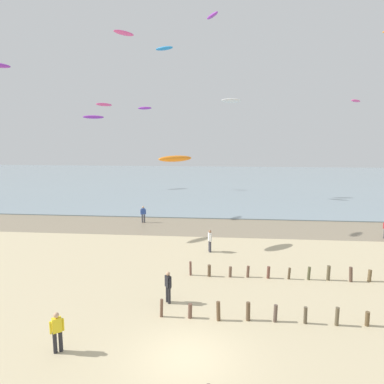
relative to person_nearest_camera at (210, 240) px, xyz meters
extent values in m
plane|color=#C6B58C|center=(-0.34, -13.15, -0.92)|extent=(160.00, 160.00, 0.00)
cube|color=gray|center=(-0.34, 7.54, -0.91)|extent=(120.00, 7.07, 0.01)
cube|color=#7F939E|center=(-0.34, 46.07, -0.87)|extent=(160.00, 70.00, 0.10)
cylinder|color=brown|center=(-1.89, -10.09, -0.47)|extent=(0.18, 0.16, 0.91)
cylinder|color=brown|center=(-0.50, -10.06, -0.56)|extent=(0.21, 0.20, 0.72)
cylinder|color=brown|center=(0.86, -10.15, -0.45)|extent=(0.22, 0.23, 0.94)
cylinder|color=brown|center=(2.27, -10.02, -0.47)|extent=(0.21, 0.24, 0.91)
cylinder|color=brown|center=(3.54, -10.02, -0.50)|extent=(0.20, 0.22, 0.84)
cylinder|color=brown|center=(4.91, -10.07, -0.51)|extent=(0.19, 0.20, 0.83)
cylinder|color=brown|center=(6.33, -10.10, -0.48)|extent=(0.18, 0.20, 0.89)
cylinder|color=brown|center=(7.71, -10.01, -0.57)|extent=(0.22, 0.23, 0.71)
cylinder|color=brown|center=(-1.01, -4.76, -0.47)|extent=(0.16, 0.19, 0.91)
cylinder|color=brown|center=(0.18, -4.82, -0.54)|extent=(0.21, 0.23, 0.75)
cylinder|color=brown|center=(1.49, -4.81, -0.58)|extent=(0.20, 0.19, 0.67)
cylinder|color=brown|center=(2.59, -4.72, -0.56)|extent=(0.21, 0.21, 0.73)
cylinder|color=brown|center=(3.84, -4.77, -0.54)|extent=(0.22, 0.20, 0.75)
cylinder|color=brown|center=(5.10, -4.80, -0.55)|extent=(0.19, 0.19, 0.74)
cylinder|color=brown|center=(6.28, -4.77, -0.51)|extent=(0.20, 0.19, 0.82)
cylinder|color=brown|center=(7.45, -4.74, -0.46)|extent=(0.22, 0.21, 0.92)
cylinder|color=brown|center=(8.73, -4.82, -0.46)|extent=(0.24, 0.23, 0.92)
cylinder|color=brown|center=(9.88, -4.69, -0.56)|extent=(0.25, 0.25, 0.74)
cylinder|color=#383842|center=(0.03, -0.11, -0.48)|extent=(0.16, 0.16, 0.88)
cylinder|color=#383842|center=(-0.03, 0.11, -0.48)|extent=(0.16, 0.16, 0.88)
cube|color=white|center=(0.00, 0.00, 0.26)|extent=(0.32, 0.41, 0.60)
sphere|color=#9E7051|center=(0.00, 0.00, 0.68)|extent=(0.22, 0.22, 0.22)
cylinder|color=white|center=(0.07, -0.23, 0.21)|extent=(0.09, 0.09, 0.52)
cylinder|color=white|center=(-0.07, 0.23, 0.21)|extent=(0.09, 0.09, 0.52)
cylinder|color=#4C4C56|center=(-7.34, 8.75, -0.48)|extent=(0.16, 0.16, 0.88)
cylinder|color=#4C4C56|center=(-7.12, 8.79, -0.48)|extent=(0.16, 0.16, 0.88)
cube|color=#2D4CA5|center=(-7.23, 8.77, 0.26)|extent=(0.39, 0.28, 0.60)
sphere|color=tan|center=(-7.23, 8.77, 0.68)|extent=(0.22, 0.22, 0.22)
cylinder|color=#2D4CA5|center=(-7.47, 8.73, 0.21)|extent=(0.09, 0.09, 0.52)
cylinder|color=#2D4CA5|center=(-7.00, 8.81, 0.21)|extent=(0.09, 0.09, 0.52)
cylinder|color=#232328|center=(-1.87, -8.50, -0.48)|extent=(0.16, 0.16, 0.88)
cylinder|color=#232328|center=(-1.74, -8.68, -0.48)|extent=(0.16, 0.16, 0.88)
cube|color=black|center=(-1.81, -8.59, 0.26)|extent=(0.39, 0.42, 0.60)
sphere|color=tan|center=(-1.81, -8.59, 0.68)|extent=(0.22, 0.22, 0.22)
cylinder|color=black|center=(-1.95, -8.40, 0.21)|extent=(0.09, 0.09, 0.52)
cylinder|color=black|center=(-1.66, -8.78, 0.21)|extent=(0.09, 0.09, 0.52)
cylinder|color=#232328|center=(-5.47, -13.22, -0.48)|extent=(0.16, 0.16, 0.88)
cylinder|color=#232328|center=(-5.64, -13.36, -0.48)|extent=(0.16, 0.16, 0.88)
cube|color=yellow|center=(-5.55, -13.29, 0.26)|extent=(0.42, 0.39, 0.60)
sphere|color=tan|center=(-5.55, -13.29, 0.68)|extent=(0.22, 0.22, 0.22)
cylinder|color=yellow|center=(-5.36, -13.14, 0.21)|extent=(0.09, 0.09, 0.52)
cylinder|color=yellow|center=(-5.74, -13.44, 0.21)|extent=(0.09, 0.09, 0.52)
cylinder|color=red|center=(14.79, 5.12, 0.21)|extent=(0.09, 0.09, 0.52)
ellipsoid|color=#2384D1|center=(-7.49, 24.09, 19.87)|extent=(2.88, 1.92, 0.50)
ellipsoid|color=purple|center=(-21.07, 32.33, 11.20)|extent=(3.61, 2.56, 0.56)
ellipsoid|color=purple|center=(-12.22, 32.04, 12.57)|extent=(2.59, 1.44, 0.57)
ellipsoid|color=#E54C99|center=(-8.00, 6.12, 16.85)|extent=(1.86, 2.04, 0.37)
ellipsoid|color=purple|center=(-0.52, 14.06, 20.64)|extent=(1.82, 2.45, 0.66)
ellipsoid|color=white|center=(1.81, 25.75, 12.98)|extent=(3.08, 1.52, 0.85)
ellipsoid|color=#E54C99|center=(20.62, 30.80, 13.29)|extent=(2.33, 2.33, 0.48)
ellipsoid|color=orange|center=(-2.84, 1.58, 6.08)|extent=(2.96, 2.78, 0.60)
ellipsoid|color=#E54C99|center=(-11.87, 11.43, 11.22)|extent=(1.70, 2.01, 0.40)
camera|label=1|loc=(1.09, -25.78, 7.66)|focal=32.79mm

